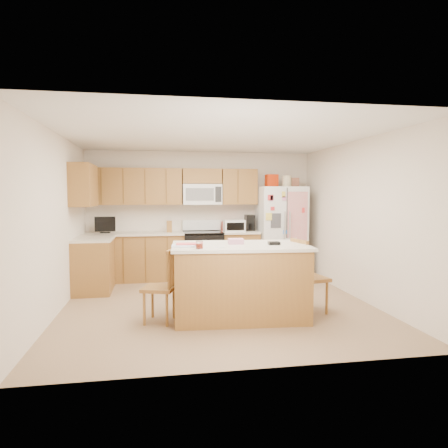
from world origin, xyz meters
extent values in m
plane|color=#865E44|center=(0.00, 0.00, 0.00)|extent=(4.50, 4.50, 0.00)
cube|color=beige|center=(0.00, 2.25, 1.25)|extent=(4.50, 0.10, 2.50)
cube|color=beige|center=(0.00, -2.25, 1.25)|extent=(4.50, 0.10, 2.50)
cube|color=beige|center=(-2.25, 0.00, 1.25)|extent=(0.10, 4.50, 2.50)
cube|color=beige|center=(2.25, 0.00, 1.25)|extent=(0.10, 4.50, 2.50)
cube|color=white|center=(0.00, 0.00, 2.50)|extent=(4.50, 4.50, 0.04)
cube|color=olive|center=(-1.31, 1.95, 0.44)|extent=(1.87, 0.60, 0.88)
cube|color=olive|center=(0.74, 1.95, 0.44)|extent=(0.72, 0.60, 0.88)
cube|color=olive|center=(-1.95, 1.17, 0.44)|extent=(0.60, 0.95, 0.88)
cube|color=silver|center=(-1.31, 1.94, 0.90)|extent=(1.87, 0.64, 0.04)
cube|color=silver|center=(0.74, 1.94, 0.90)|extent=(0.72, 0.64, 0.04)
cube|color=silver|center=(-1.94, 1.17, 0.90)|extent=(0.64, 0.95, 0.04)
cube|color=olive|center=(-1.32, 2.08, 1.80)|extent=(1.85, 0.33, 0.70)
cube|color=olive|center=(0.75, 2.08, 1.80)|extent=(0.70, 0.33, 0.70)
cube|color=olive|center=(0.00, 2.08, 2.00)|extent=(0.76, 0.33, 0.29)
cube|color=olive|center=(-2.08, 1.17, 1.80)|extent=(0.33, 0.95, 0.70)
cube|color=brown|center=(-1.90, 1.92, 1.80)|extent=(0.02, 0.01, 0.66)
cube|color=brown|center=(-1.90, 1.65, 0.44)|extent=(0.02, 0.01, 0.84)
cube|color=brown|center=(-1.50, 1.92, 1.80)|extent=(0.02, 0.01, 0.66)
cube|color=brown|center=(-1.50, 1.65, 0.44)|extent=(0.02, 0.01, 0.84)
cube|color=brown|center=(-1.10, 1.92, 1.80)|extent=(0.02, 0.01, 0.66)
cube|color=brown|center=(-1.10, 1.65, 0.44)|extent=(0.02, 0.01, 0.84)
cube|color=brown|center=(-0.70, 1.92, 1.80)|extent=(0.01, 0.01, 0.66)
cube|color=brown|center=(-0.70, 1.65, 0.44)|extent=(0.01, 0.01, 0.84)
cube|color=brown|center=(0.70, 1.92, 1.80)|extent=(0.01, 0.01, 0.66)
cube|color=brown|center=(0.70, 1.65, 0.44)|extent=(0.01, 0.01, 0.84)
cube|color=white|center=(0.00, 2.06, 1.65)|extent=(0.76, 0.38, 0.40)
cube|color=slate|center=(-0.06, 1.86, 1.65)|extent=(0.54, 0.01, 0.24)
cube|color=#262626|center=(0.30, 1.86, 1.65)|extent=(0.12, 0.01, 0.30)
cube|color=olive|center=(-0.65, 1.95, 1.03)|extent=(0.10, 0.14, 0.22)
cube|color=black|center=(-1.85, 1.97, 0.93)|extent=(0.18, 0.12, 0.02)
cube|color=black|center=(-1.85, 1.97, 1.09)|extent=(0.38, 0.03, 0.28)
cube|color=red|center=(0.58, 2.03, 1.01)|extent=(0.35, 0.22, 0.18)
cube|color=white|center=(0.60, 1.80, 1.04)|extent=(0.40, 0.28, 0.23)
cube|color=black|center=(0.60, 1.66, 1.04)|extent=(0.34, 0.01, 0.15)
cube|color=black|center=(0.96, 2.00, 1.08)|extent=(0.18, 0.22, 0.32)
cylinder|color=black|center=(0.96, 1.93, 1.01)|extent=(0.12, 0.12, 0.12)
cube|color=black|center=(0.00, 1.93, 0.44)|extent=(0.76, 0.64, 0.88)
cube|color=black|center=(0.00, 1.60, 0.42)|extent=(0.68, 0.01, 0.42)
cube|color=black|center=(0.00, 1.93, 0.91)|extent=(0.76, 0.64, 0.03)
cube|color=white|center=(0.00, 2.19, 1.03)|extent=(0.76, 0.10, 0.20)
cube|color=white|center=(1.57, 1.88, 0.90)|extent=(0.90, 0.75, 1.80)
cube|color=#4C4C4C|center=(1.57, 1.49, 0.90)|extent=(0.02, 0.01, 1.75)
cube|color=silver|center=(1.52, 1.47, 1.05)|extent=(0.02, 0.03, 0.55)
cube|color=silver|center=(1.62, 1.47, 1.05)|extent=(0.02, 0.03, 0.55)
cube|color=#3F3F44|center=(1.35, 1.49, 1.15)|extent=(0.20, 0.01, 0.28)
cube|color=#D84C59|center=(1.77, 1.49, 1.05)|extent=(0.42, 0.01, 1.30)
cube|color=#B22405|center=(1.37, 1.88, 1.92)|extent=(0.22, 0.22, 0.24)
cylinder|color=beige|center=(1.67, 1.82, 1.91)|extent=(0.18, 0.18, 0.22)
cube|color=#A05F47|center=(1.85, 1.96, 1.89)|extent=(0.18, 0.20, 0.18)
cube|color=olive|center=(0.20, -0.65, 0.47)|extent=(1.78, 1.09, 0.94)
cube|color=silver|center=(0.20, -0.65, 0.96)|extent=(1.87, 1.17, 0.04)
cylinder|color=#B22405|center=(-0.37, -0.95, 1.01)|extent=(0.08, 0.08, 0.06)
cylinder|color=white|center=(-0.37, -0.95, 1.03)|extent=(0.09, 0.09, 0.09)
cube|color=pink|center=(0.16, -0.57, 1.02)|extent=(0.21, 0.16, 0.07)
cube|color=black|center=(0.64, -0.74, 1.00)|extent=(0.16, 0.13, 0.04)
cube|color=white|center=(-0.55, -0.71, 0.99)|extent=(0.32, 0.26, 0.01)
cube|color=#D84C4C|center=(-0.51, -0.63, 1.00)|extent=(0.27, 0.22, 0.01)
cylinder|color=white|center=(-0.12, -0.92, 0.99)|extent=(0.14, 0.04, 0.01)
cube|color=olive|center=(-0.87, -0.67, 0.44)|extent=(0.50, 0.51, 0.04)
cylinder|color=olive|center=(-0.96, -0.47, 0.21)|extent=(0.04, 0.04, 0.42)
cylinder|color=olive|center=(-1.06, -0.79, 0.21)|extent=(0.04, 0.04, 0.42)
cylinder|color=olive|center=(-0.68, -0.56, 0.21)|extent=(0.04, 0.04, 0.42)
cylinder|color=olive|center=(-0.78, -0.87, 0.21)|extent=(0.04, 0.04, 0.42)
cylinder|color=olive|center=(-0.67, -0.58, 0.69)|extent=(0.02, 0.02, 0.47)
cylinder|color=olive|center=(-0.69, -0.65, 0.69)|extent=(0.02, 0.02, 0.47)
cylinder|color=olive|center=(-0.71, -0.72, 0.69)|extent=(0.02, 0.02, 0.47)
cylinder|color=olive|center=(-0.73, -0.79, 0.69)|extent=(0.02, 0.02, 0.47)
cylinder|color=olive|center=(-0.75, -0.86, 0.69)|extent=(0.02, 0.02, 0.47)
cube|color=olive|center=(-0.71, -0.72, 0.93)|extent=(0.15, 0.39, 0.05)
cube|color=olive|center=(0.10, 0.06, 0.44)|extent=(0.53, 0.52, 0.04)
cylinder|color=olive|center=(0.20, 0.26, 0.21)|extent=(0.04, 0.04, 0.42)
cylinder|color=olive|center=(-0.10, 0.14, 0.21)|extent=(0.04, 0.04, 0.42)
cylinder|color=olive|center=(0.31, -0.01, 0.21)|extent=(0.04, 0.04, 0.42)
cylinder|color=olive|center=(0.01, -0.13, 0.21)|extent=(0.04, 0.04, 0.42)
cylinder|color=olive|center=(0.30, -0.03, 0.69)|extent=(0.02, 0.02, 0.47)
cylinder|color=olive|center=(0.24, -0.06, 0.69)|extent=(0.02, 0.02, 0.47)
cylinder|color=olive|center=(0.17, -0.09, 0.69)|extent=(0.02, 0.02, 0.47)
cylinder|color=olive|center=(0.10, -0.12, 0.69)|extent=(0.02, 0.02, 0.47)
cylinder|color=olive|center=(0.03, -0.15, 0.69)|extent=(0.02, 0.02, 0.47)
cube|color=olive|center=(0.17, -0.09, 0.93)|extent=(0.38, 0.19, 0.05)
cube|color=olive|center=(1.22, -0.58, 0.48)|extent=(0.50, 0.51, 0.05)
cylinder|color=olive|center=(1.41, -0.73, 0.23)|extent=(0.04, 0.04, 0.46)
cylinder|color=olive|center=(1.34, -0.38, 0.23)|extent=(0.04, 0.04, 0.46)
cylinder|color=olive|center=(1.09, -0.79, 0.23)|extent=(0.04, 0.04, 0.46)
cylinder|color=olive|center=(1.03, -0.43, 0.23)|extent=(0.04, 0.04, 0.46)
cylinder|color=olive|center=(1.07, -0.77, 0.75)|extent=(0.02, 0.02, 0.51)
cylinder|color=olive|center=(1.05, -0.69, 0.75)|extent=(0.02, 0.02, 0.51)
cylinder|color=olive|center=(1.04, -0.61, 0.75)|extent=(0.02, 0.02, 0.51)
cylinder|color=olive|center=(1.03, -0.54, 0.75)|extent=(0.02, 0.02, 0.51)
cylinder|color=olive|center=(1.01, -0.46, 0.75)|extent=(0.02, 0.02, 0.51)
cube|color=olive|center=(1.04, -0.61, 1.00)|extent=(0.12, 0.42, 0.05)
camera|label=1|loc=(-0.89, -5.81, 1.65)|focal=32.00mm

